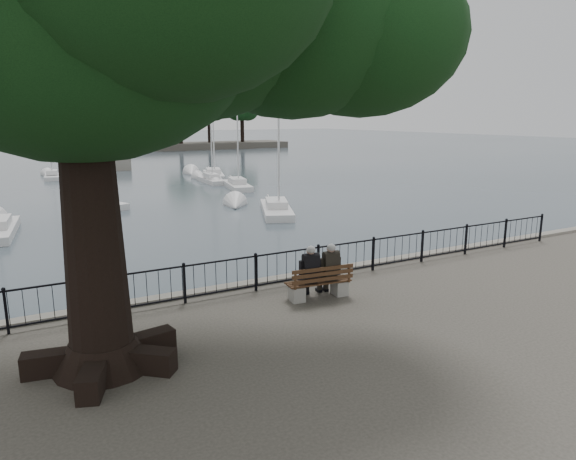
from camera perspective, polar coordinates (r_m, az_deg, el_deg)
harbor at (r=15.21m, az=-0.91°, el=-7.39°), size 260.00×260.00×1.20m
railing at (r=14.46m, az=-0.00°, el=-4.03°), size 22.06×0.06×1.00m
bench at (r=13.54m, az=3.48°, el=-6.28°), size 1.78×0.70×0.92m
person_left at (r=13.41m, az=2.28°, el=-4.89°), size 0.45×0.75×1.45m
person_right at (r=13.65m, az=4.50°, el=-4.60°), size 0.45×0.75×1.45m
lion_monument at (r=60.33m, az=-20.51°, el=8.43°), size 6.01×6.01×8.86m
sailboat_b at (r=35.23m, az=-20.54°, el=3.01°), size 3.34×5.44×11.87m
sailboat_c at (r=30.69m, az=-1.29°, el=2.50°), size 3.74×5.99×12.35m
sailboat_d at (r=41.91m, az=-5.67°, el=5.05°), size 2.57×5.66×9.37m
sailboat_f at (r=41.74m, az=-21.85°, el=4.23°), size 2.03×5.68×11.10m
sailboat_g at (r=45.83m, az=-8.51°, el=5.59°), size 1.47×4.75×8.24m
sailboat_h at (r=53.02m, az=-24.73°, el=5.60°), size 1.74×4.70×11.21m
sailboat_j at (r=49.64m, az=-8.29°, el=6.17°), size 3.42×6.37×11.54m
far_shore at (r=94.78m, az=-8.88°, el=11.33°), size 30.00×8.60×9.18m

